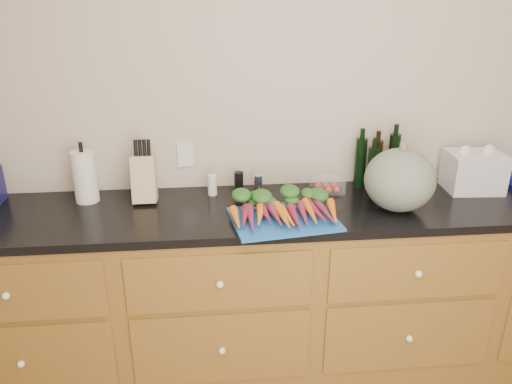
{
  "coord_description": "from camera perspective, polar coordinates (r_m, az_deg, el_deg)",
  "views": [
    {
      "loc": [
        -0.48,
        -0.89,
        1.91
      ],
      "look_at": [
        -0.27,
        1.2,
        1.06
      ],
      "focal_mm": 35.0,
      "sensor_mm": 36.0,
      "label": 1
    }
  ],
  "objects": [
    {
      "name": "wall_back",
      "position": [
        2.64,
        4.99,
        8.53
      ],
      "size": [
        4.1,
        0.05,
        2.6
      ],
      "primitive_type": "cube",
      "color": "beige",
      "rests_on": "ground"
    },
    {
      "name": "cabinets",
      "position": [
        2.68,
        5.66,
        -11.18
      ],
      "size": [
        3.6,
        0.64,
        0.9
      ],
      "color": "brown",
      "rests_on": "ground"
    },
    {
      "name": "countertop",
      "position": [
        2.46,
        6.05,
        -1.92
      ],
      "size": [
        3.64,
        0.62,
        0.04
      ],
      "primitive_type": "cube",
      "color": "black",
      "rests_on": "cabinets"
    },
    {
      "name": "cutting_board",
      "position": [
        2.28,
        3.17,
        -3.11
      ],
      "size": [
        0.51,
        0.41,
        0.01
      ],
      "primitive_type": "cube",
      "rotation": [
        0.0,
        0.0,
        0.14
      ],
      "color": "#195AAE",
      "rests_on": "countertop"
    },
    {
      "name": "carrots",
      "position": [
        2.3,
        3.05,
        -2.0
      ],
      "size": [
        0.48,
        0.33,
        0.06
      ],
      "color": "orange",
      "rests_on": "cutting_board"
    },
    {
      "name": "squash",
      "position": [
        2.43,
        16.11,
        1.34
      ],
      "size": [
        0.33,
        0.33,
        0.3
      ],
      "primitive_type": "ellipsoid",
      "color": "#506050",
      "rests_on": "countertop"
    },
    {
      "name": "paper_towel",
      "position": [
        2.57,
        -18.98,
        1.66
      ],
      "size": [
        0.11,
        0.11,
        0.26
      ],
      "primitive_type": "cylinder",
      "color": "white",
      "rests_on": "countertop"
    },
    {
      "name": "knife_block",
      "position": [
        2.51,
        -12.65,
        1.49
      ],
      "size": [
        0.11,
        0.11,
        0.23
      ],
      "primitive_type": "cube",
      "color": "tan",
      "rests_on": "countertop"
    },
    {
      "name": "grinder_salt",
      "position": [
        2.55,
        -5.02,
        0.81
      ],
      "size": [
        0.05,
        0.05,
        0.11
      ],
      "primitive_type": "cylinder",
      "color": "silver",
      "rests_on": "countertop"
    },
    {
      "name": "grinder_pepper",
      "position": [
        2.55,
        -1.97,
        1.02
      ],
      "size": [
        0.05,
        0.05,
        0.12
      ],
      "primitive_type": "cylinder",
      "color": "black",
      "rests_on": "countertop"
    },
    {
      "name": "canister_chrome",
      "position": [
        2.56,
        0.24,
        0.91
      ],
      "size": [
        0.04,
        0.04,
        0.1
      ],
      "primitive_type": "cylinder",
      "color": "white",
      "rests_on": "countertop"
    },
    {
      "name": "tomato_box",
      "position": [
        2.61,
        8.16,
        0.85
      ],
      "size": [
        0.16,
        0.13,
        0.07
      ],
      "primitive_type": "cube",
      "color": "white",
      "rests_on": "countertop"
    },
    {
      "name": "bottles",
      "position": [
        2.69,
        13.54,
        3.17
      ],
      "size": [
        0.24,
        0.12,
        0.28
      ],
      "color": "black",
      "rests_on": "countertop"
    },
    {
      "name": "grocery_bag",
      "position": [
        2.82,
        23.6,
        2.15
      ],
      "size": [
        0.29,
        0.23,
        0.2
      ],
      "primitive_type": null,
      "rotation": [
        0.0,
        0.0,
        -0.06
      ],
      "color": "silver",
      "rests_on": "countertop"
    }
  ]
}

